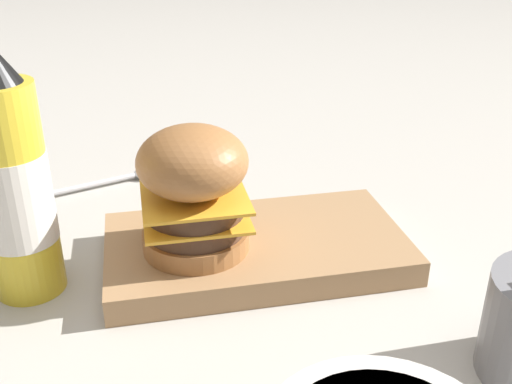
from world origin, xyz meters
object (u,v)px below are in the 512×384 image
(serving_board, at_px, (256,248))
(ketchup_bottle, at_px, (13,187))
(burger, at_px, (194,189))
(spoon, at_px, (140,174))

(serving_board, xyz_separation_m, ketchup_bottle, (-0.22, -0.00, 0.09))
(burger, bearing_deg, serving_board, 7.64)
(serving_board, relative_size, burger, 2.42)
(burger, height_order, spoon, burger)
(serving_board, distance_m, burger, 0.10)
(ketchup_bottle, distance_m, spoon, 0.28)
(burger, relative_size, ketchup_bottle, 0.53)
(serving_board, xyz_separation_m, spoon, (-0.11, 0.23, -0.01))
(serving_board, height_order, spoon, serving_board)
(spoon, bearing_deg, ketchup_bottle, -134.09)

